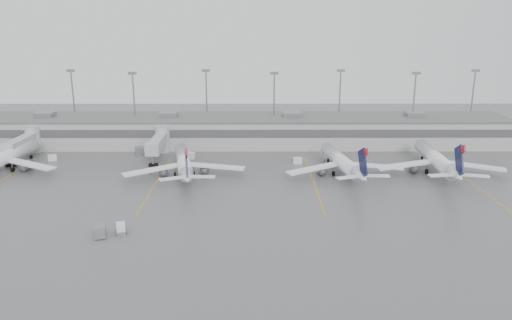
{
  "coord_description": "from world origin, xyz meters",
  "views": [
    {
      "loc": [
        4.37,
        -81.55,
        34.94
      ],
      "look_at": [
        4.72,
        24.0,
        5.0
      ],
      "focal_mm": 35.0,
      "sensor_mm": 36.0,
      "label": 1
    }
  ],
  "objects_px": {
    "jet_far_left": "(4,158)",
    "baggage_tug": "(121,230)",
    "jet_mid_left": "(184,163)",
    "jet_far_right": "(437,160)",
    "jet_mid_right": "(342,162)"
  },
  "relations": [
    {
      "from": "jet_mid_right",
      "to": "jet_far_right",
      "type": "relative_size",
      "value": 0.93
    },
    {
      "from": "jet_far_right",
      "to": "baggage_tug",
      "type": "bearing_deg",
      "value": -150.15
    },
    {
      "from": "baggage_tug",
      "to": "jet_far_left",
      "type": "bearing_deg",
      "value": 119.56
    },
    {
      "from": "jet_mid_left",
      "to": "baggage_tug",
      "type": "xyz_separation_m",
      "value": [
        -6.35,
        -32.13,
        -2.46
      ]
    },
    {
      "from": "jet_mid_left",
      "to": "jet_far_right",
      "type": "xyz_separation_m",
      "value": [
        58.77,
        1.64,
        0.22
      ]
    },
    {
      "from": "jet_far_left",
      "to": "baggage_tug",
      "type": "distance_m",
      "value": 51.58
    },
    {
      "from": "jet_far_left",
      "to": "jet_mid_right",
      "type": "height_order",
      "value": "jet_far_left"
    },
    {
      "from": "jet_mid_left",
      "to": "baggage_tug",
      "type": "height_order",
      "value": "jet_mid_left"
    },
    {
      "from": "jet_mid_left",
      "to": "baggage_tug",
      "type": "bearing_deg",
      "value": -111.92
    },
    {
      "from": "jet_mid_left",
      "to": "jet_far_left",
      "type": "bearing_deg",
      "value": 164.12
    },
    {
      "from": "jet_mid_left",
      "to": "jet_far_right",
      "type": "distance_m",
      "value": 58.79
    },
    {
      "from": "jet_mid_left",
      "to": "jet_far_right",
      "type": "height_order",
      "value": "jet_far_right"
    },
    {
      "from": "jet_mid_right",
      "to": "baggage_tug",
      "type": "bearing_deg",
      "value": -151.43
    },
    {
      "from": "jet_mid_left",
      "to": "jet_far_right",
      "type": "bearing_deg",
      "value": -9.14
    },
    {
      "from": "jet_far_right",
      "to": "baggage_tug",
      "type": "relative_size",
      "value": 11.03
    }
  ]
}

